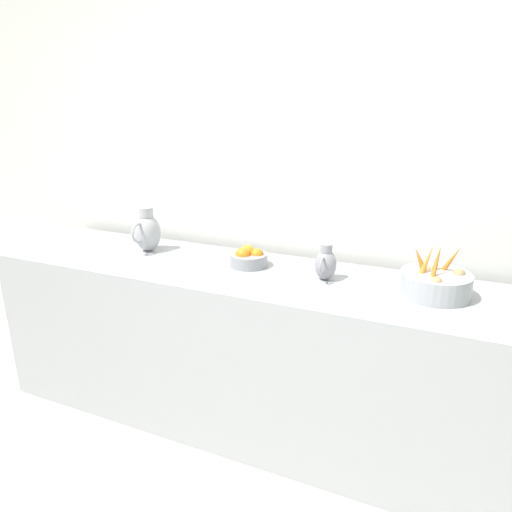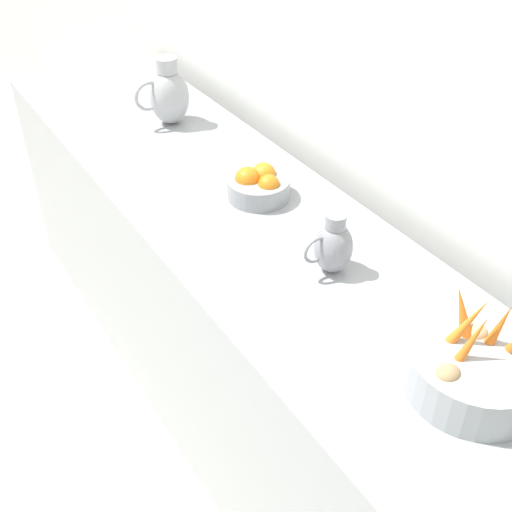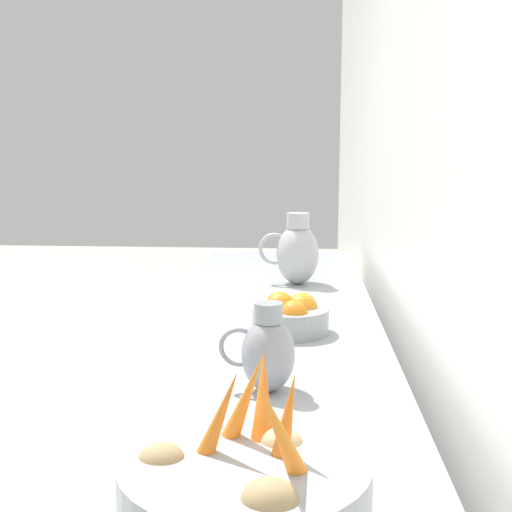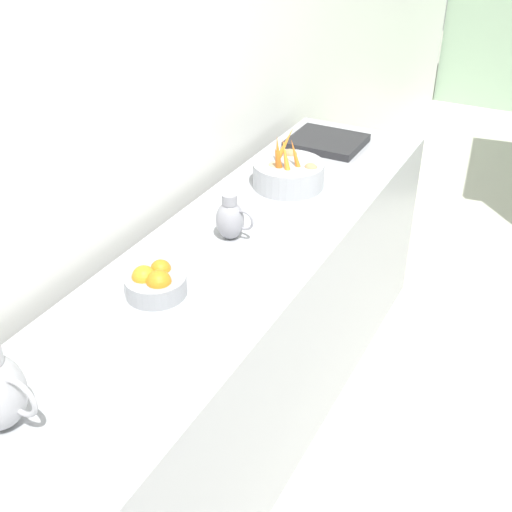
# 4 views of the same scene
# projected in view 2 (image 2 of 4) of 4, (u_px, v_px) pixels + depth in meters

# --- Properties ---
(prep_counter) EXTENTS (0.65, 3.10, 0.89)m
(prep_counter) POSITION_uv_depth(u_px,v_px,m) (265.00, 339.00, 2.16)
(prep_counter) COLOR #9EA0A5
(prep_counter) RESTS_ON ground_plane
(vegetable_colander) EXTENTS (0.30, 0.30, 0.23)m
(vegetable_colander) POSITION_uv_depth(u_px,v_px,m) (476.00, 368.00, 1.37)
(vegetable_colander) COLOR #9EA0A5
(vegetable_colander) RESTS_ON prep_counter
(orange_bowl) EXTENTS (0.20, 0.20, 0.10)m
(orange_bowl) POSITION_uv_depth(u_px,v_px,m) (258.00, 185.00, 2.01)
(orange_bowl) COLOR gray
(orange_bowl) RESTS_ON prep_counter
(metal_pitcher_tall) EXTENTS (0.21, 0.15, 0.25)m
(metal_pitcher_tall) POSITION_uv_depth(u_px,v_px,m) (168.00, 94.00, 2.40)
(metal_pitcher_tall) COLOR #A3A3A8
(metal_pitcher_tall) RESTS_ON prep_counter
(metal_pitcher_short) EXTENTS (0.15, 0.10, 0.18)m
(metal_pitcher_short) POSITION_uv_depth(u_px,v_px,m) (333.00, 246.00, 1.69)
(metal_pitcher_short) COLOR gray
(metal_pitcher_short) RESTS_ON prep_counter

